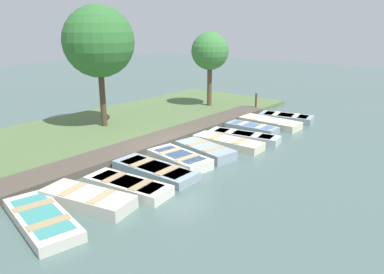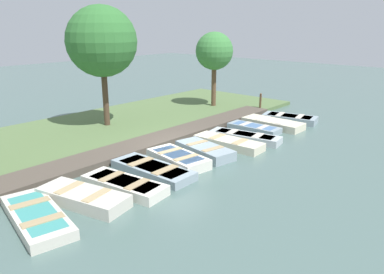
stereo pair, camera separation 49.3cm
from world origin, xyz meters
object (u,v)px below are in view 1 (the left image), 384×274
object	(u,v)px
rowboat_5	(205,150)
rowboat_9	(270,123)
rowboat_2	(128,186)
park_tree_center	(210,52)
rowboat_8	(252,128)
rowboat_0	(42,219)
rowboat_6	(228,142)
rowboat_4	(179,159)
mooring_post_far	(256,102)
rowboat_10	(286,118)
park_tree_left	(99,42)
rowboat_7	(244,136)
rowboat_3	(155,170)
rowboat_1	(87,199)

from	to	relation	value
rowboat_5	rowboat_9	world-z (taller)	rowboat_5
rowboat_2	park_tree_center	size ratio (longest dim) A/B	0.65
rowboat_8	park_tree_center	bearing A→B (deg)	148.06
rowboat_0	rowboat_6	xyz separation A→B (m)	(0.07, 8.96, 0.03)
rowboat_4	mooring_post_far	bearing A→B (deg)	112.57
rowboat_10	park_tree_left	bearing A→B (deg)	-142.47
rowboat_2	rowboat_8	distance (m)	8.95
rowboat_0	rowboat_8	bearing A→B (deg)	103.27
rowboat_6	rowboat_7	bearing A→B (deg)	86.13
park_tree_left	rowboat_6	bearing A→B (deg)	15.29
rowboat_8	rowboat_10	bearing A→B (deg)	79.79
rowboat_2	rowboat_10	distance (m)	11.95
rowboat_6	park_tree_left	distance (m)	8.04
rowboat_4	rowboat_2	bearing A→B (deg)	-75.05
rowboat_7	mooring_post_far	distance (m)	6.51
rowboat_7	rowboat_2	bearing A→B (deg)	-100.10
mooring_post_far	rowboat_7	bearing A→B (deg)	-64.64
rowboat_10	mooring_post_far	world-z (taller)	mooring_post_far
rowboat_5	mooring_post_far	size ratio (longest dim) A/B	2.50
rowboat_0	park_tree_left	size ratio (longest dim) A/B	0.55
rowboat_5	rowboat_10	distance (m)	7.52
rowboat_9	mooring_post_far	world-z (taller)	mooring_post_far
rowboat_3	rowboat_8	world-z (taller)	rowboat_3
rowboat_9	park_tree_left	bearing A→B (deg)	-135.60
rowboat_4	park_tree_left	xyz separation A→B (m)	(-6.35, 1.27, 4.25)
rowboat_0	rowboat_2	world-z (taller)	rowboat_2
rowboat_1	rowboat_2	size ratio (longest dim) A/B	1.00
rowboat_4	rowboat_9	distance (m)	7.37
rowboat_6	rowboat_8	xyz separation A→B (m)	(-0.50, 2.92, -0.03)
rowboat_7	park_tree_center	world-z (taller)	park_tree_center
rowboat_2	park_tree_left	distance (m)	8.99
rowboat_3	rowboat_7	xyz separation A→B (m)	(0.24, 5.71, 0.01)
rowboat_5	mooring_post_far	world-z (taller)	mooring_post_far
rowboat_3	rowboat_6	world-z (taller)	rowboat_6
rowboat_2	rowboat_4	world-z (taller)	rowboat_4
rowboat_4	rowboat_3	bearing A→B (deg)	-81.33
rowboat_3	rowboat_1	bearing A→B (deg)	-88.29
rowboat_3	rowboat_5	world-z (taller)	rowboat_5
rowboat_2	rowboat_8	bearing A→B (deg)	85.92
rowboat_5	rowboat_10	xyz separation A→B (m)	(0.00, 7.52, -0.03)
rowboat_2	park_tree_left	xyz separation A→B (m)	(-6.68, 4.21, 4.28)
rowboat_7	park_tree_left	bearing A→B (deg)	-165.72
rowboat_7	rowboat_9	xyz separation A→B (m)	(-0.24, 3.02, 0.02)
rowboat_4	rowboat_6	xyz separation A→B (m)	(0.22, 3.06, -0.02)
rowboat_5	park_tree_left	bearing A→B (deg)	-167.77
rowboat_8	rowboat_3	bearing A→B (deg)	-89.89
rowboat_8	park_tree_left	xyz separation A→B (m)	(-6.07, -4.71, 4.30)
rowboat_10	park_tree_left	world-z (taller)	park_tree_left
rowboat_3	rowboat_8	distance (m)	7.35
rowboat_1	rowboat_4	world-z (taller)	rowboat_4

